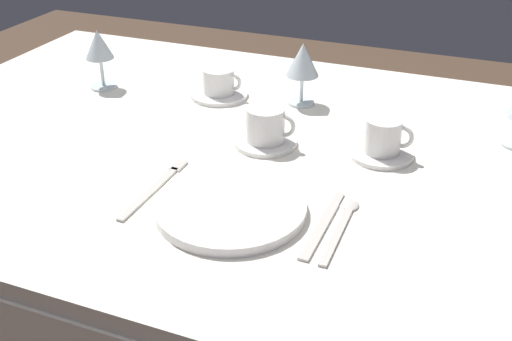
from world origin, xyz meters
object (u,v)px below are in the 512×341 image
object	(u,v)px
coffee_cup_far	(266,124)
wine_glass_centre	(303,62)
dinner_knife	(322,226)
coffee_cup_left	(219,81)
coffee_cup_right	(384,136)
spoon_soup	(343,222)
dinner_plate	(231,208)
wine_glass_left	(99,48)
fork_outer	(157,186)

from	to	relation	value
coffee_cup_far	wine_glass_centre	world-z (taller)	wine_glass_centre
dinner_knife	coffee_cup_left	bearing A→B (deg)	131.03
coffee_cup_left	dinner_knife	bearing A→B (deg)	-48.97
wine_glass_centre	coffee_cup_right	bearing A→B (deg)	-39.59
spoon_soup	wine_glass_centre	bearing A→B (deg)	115.80
dinner_plate	coffee_cup_left	xyz separation A→B (m)	(-0.23, 0.47, 0.03)
spoon_soup	coffee_cup_far	distance (m)	0.32
coffee_cup_right	wine_glass_centre	xyz separation A→B (m)	(-0.24, 0.19, 0.06)
wine_glass_centre	wine_glass_left	world-z (taller)	same
coffee_cup_far	coffee_cup_right	bearing A→B (deg)	9.29
dinner_knife	wine_glass_left	xyz separation A→B (m)	(-0.70, 0.40, 0.10)
spoon_soup	dinner_plate	bearing A→B (deg)	-168.92
dinner_knife	coffee_cup_right	size ratio (longest dim) A/B	2.16
coffee_cup_right	wine_glass_left	size ratio (longest dim) A/B	0.66
fork_outer	wine_glass_left	bearing A→B (deg)	134.09
fork_outer	spoon_soup	bearing A→B (deg)	1.76
wine_glass_left	dinner_knife	bearing A→B (deg)	-29.81
coffee_cup_left	wine_glass_left	distance (m)	0.31
spoon_soup	wine_glass_centre	xyz separation A→B (m)	(-0.22, 0.46, 0.10)
fork_outer	coffee_cup_right	size ratio (longest dim) A/B	2.31
coffee_cup_left	wine_glass_left	xyz separation A→B (m)	(-0.30, -0.05, 0.06)
spoon_soup	coffee_cup_left	bearing A→B (deg)	134.66
wine_glass_centre	coffee_cup_far	bearing A→B (deg)	-90.63
dinner_knife	coffee_cup_left	world-z (taller)	coffee_cup_left
coffee_cup_left	wine_glass_centre	xyz separation A→B (m)	(0.20, 0.03, 0.07)
spoon_soup	coffee_cup_far	bearing A→B (deg)	134.69
fork_outer	wine_glass_centre	size ratio (longest dim) A/B	1.51
dinner_plate	wine_glass_centre	world-z (taller)	wine_glass_centre
dinner_plate	wine_glass_left	bearing A→B (deg)	142.40
coffee_cup_left	coffee_cup_right	world-z (taller)	coffee_cup_right
dinner_plate	wine_glass_centre	size ratio (longest dim) A/B	1.75
fork_outer	spoon_soup	world-z (taller)	spoon_soup
dinner_plate	wine_glass_centre	bearing A→B (deg)	93.64
coffee_cup_right	spoon_soup	bearing A→B (deg)	-92.60
fork_outer	wine_glass_centre	bearing A→B (deg)	74.55
coffee_cup_left	coffee_cup_far	xyz separation A→B (m)	(0.20, -0.20, 0.01)
fork_outer	coffee_cup_left	size ratio (longest dim) A/B	2.30
wine_glass_centre	wine_glass_left	size ratio (longest dim) A/B	1.01
coffee_cup_far	wine_glass_left	world-z (taller)	wine_glass_left
dinner_knife	wine_glass_centre	size ratio (longest dim) A/B	1.41
dinner_plate	dinner_knife	world-z (taller)	dinner_plate
fork_outer	wine_glass_centre	distance (m)	0.50
coffee_cup_far	wine_glass_left	xyz separation A→B (m)	(-0.50, 0.15, 0.06)
dinner_plate	fork_outer	size ratio (longest dim) A/B	1.16
coffee_cup_far	wine_glass_left	bearing A→B (deg)	163.57
dinner_knife	coffee_cup_right	distance (m)	0.30
fork_outer	coffee_cup_far	distance (m)	0.27
fork_outer	coffee_cup_right	distance (m)	0.46
fork_outer	wine_glass_left	distance (m)	0.55
dinner_knife	spoon_soup	size ratio (longest dim) A/B	1.05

